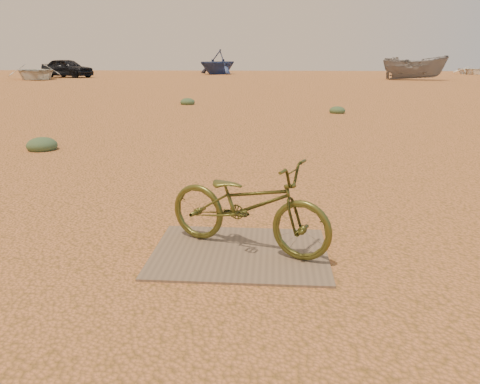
# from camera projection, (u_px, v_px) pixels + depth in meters

# --- Properties ---
(ground) EXTENTS (120.00, 120.00, 0.00)m
(ground) POSITION_uv_depth(u_px,v_px,m) (183.00, 243.00, 4.76)
(ground) COLOR #E0824E
(ground) RESTS_ON ground
(plywood_board) EXTENTS (1.67, 1.30, 0.02)m
(plywood_board) POSITION_uv_depth(u_px,v_px,m) (240.00, 252.00, 4.50)
(plywood_board) COLOR brown
(plywood_board) RESTS_ON ground
(bicycle) EXTENTS (1.79, 1.22, 0.89)m
(bicycle) POSITION_uv_depth(u_px,v_px,m) (248.00, 205.00, 4.46)
(bicycle) COLOR #4A4C1D
(bicycle) RESTS_ON plywood_board
(car) EXTENTS (5.22, 3.45, 1.65)m
(car) POSITION_uv_depth(u_px,v_px,m) (67.00, 68.00, 42.03)
(car) COLOR black
(car) RESTS_ON ground
(boat_near_left) EXTENTS (6.55, 7.27, 1.24)m
(boat_near_left) POSITION_uv_depth(u_px,v_px,m) (35.00, 72.00, 38.44)
(boat_near_left) COLOR beige
(boat_near_left) RESTS_ON ground
(boat_far_left) EXTENTS (6.32, 6.42, 2.56)m
(boat_far_left) POSITION_uv_depth(u_px,v_px,m) (218.00, 62.00, 49.30)
(boat_far_left) COLOR navy
(boat_far_left) RESTS_ON ground
(boat_mid_right) EXTENTS (5.22, 2.98, 1.90)m
(boat_mid_right) POSITION_uv_depth(u_px,v_px,m) (415.00, 68.00, 37.33)
(boat_mid_right) COLOR slate
(boat_mid_right) RESTS_ON ground
(boat_far_right) EXTENTS (4.02, 4.97, 0.91)m
(boat_far_right) POSITION_uv_depth(u_px,v_px,m) (475.00, 70.00, 49.01)
(boat_far_right) COLOR white
(boat_far_right) RESTS_ON ground
(kale_a) EXTENTS (0.61, 0.61, 0.33)m
(kale_a) POSITION_uv_depth(u_px,v_px,m) (43.00, 150.00, 9.51)
(kale_a) COLOR #4C6B47
(kale_a) RESTS_ON ground
(kale_b) EXTENTS (0.53, 0.53, 0.29)m
(kale_b) POSITION_uv_depth(u_px,v_px,m) (337.00, 113.00, 15.66)
(kale_b) COLOR #4C6B47
(kale_b) RESTS_ON ground
(kale_c) EXTENTS (0.58, 0.58, 0.32)m
(kale_c) POSITION_uv_depth(u_px,v_px,m) (188.00, 104.00, 18.49)
(kale_c) COLOR #4C6B47
(kale_c) RESTS_ON ground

